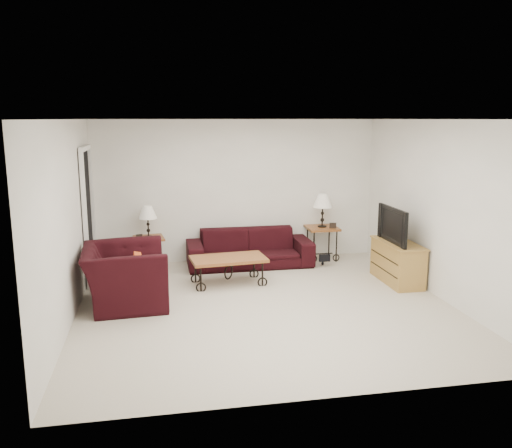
{
  "coord_description": "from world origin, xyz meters",
  "views": [
    {
      "loc": [
        -1.4,
        -6.73,
        2.51
      ],
      "look_at": [
        0.0,
        0.7,
        1.0
      ],
      "focal_mm": 37.14,
      "sensor_mm": 36.0,
      "label": 1
    }
  ],
  "objects_px": {
    "side_table_left": "(149,252)",
    "backpack": "(323,255)",
    "lamp_left": "(148,222)",
    "coffee_table": "(229,271)",
    "sofa": "(249,248)",
    "tv_stand": "(397,262)",
    "television": "(398,225)",
    "lamp_right": "(322,210)",
    "armchair": "(125,276)",
    "side_table_right": "(322,243)"
  },
  "relations": [
    {
      "from": "sofa",
      "to": "lamp_left",
      "type": "relative_size",
      "value": 3.98
    },
    {
      "from": "lamp_left",
      "to": "coffee_table",
      "type": "height_order",
      "value": "lamp_left"
    },
    {
      "from": "tv_stand",
      "to": "side_table_right",
      "type": "bearing_deg",
      "value": 115.77
    },
    {
      "from": "armchair",
      "to": "lamp_right",
      "type": "bearing_deg",
      "value": -65.86
    },
    {
      "from": "backpack",
      "to": "coffee_table",
      "type": "bearing_deg",
      "value": -142.64
    },
    {
      "from": "side_table_right",
      "to": "tv_stand",
      "type": "xyz_separation_m",
      "value": [
        0.74,
        -1.53,
        0.02
      ]
    },
    {
      "from": "lamp_left",
      "to": "coffee_table",
      "type": "xyz_separation_m",
      "value": [
        1.21,
        -1.15,
        -0.59
      ]
    },
    {
      "from": "side_table_left",
      "to": "coffee_table",
      "type": "height_order",
      "value": "side_table_left"
    },
    {
      "from": "lamp_left",
      "to": "backpack",
      "type": "xyz_separation_m",
      "value": [
        2.96,
        -0.39,
        -0.62
      ]
    },
    {
      "from": "side_table_left",
      "to": "armchair",
      "type": "distance_m",
      "value": 1.81
    },
    {
      "from": "sofa",
      "to": "television",
      "type": "bearing_deg",
      "value": -33.02
    },
    {
      "from": "lamp_left",
      "to": "television",
      "type": "distance_m",
      "value": 4.08
    },
    {
      "from": "side_table_right",
      "to": "backpack",
      "type": "bearing_deg",
      "value": -104.54
    },
    {
      "from": "sofa",
      "to": "coffee_table",
      "type": "relative_size",
      "value": 1.89
    },
    {
      "from": "television",
      "to": "side_table_left",
      "type": "bearing_deg",
      "value": -112.03
    },
    {
      "from": "side_table_right",
      "to": "backpack",
      "type": "distance_m",
      "value": 0.42
    },
    {
      "from": "tv_stand",
      "to": "television",
      "type": "xyz_separation_m",
      "value": [
        -0.02,
        0.0,
        0.59
      ]
    },
    {
      "from": "lamp_left",
      "to": "backpack",
      "type": "height_order",
      "value": "lamp_left"
    },
    {
      "from": "armchair",
      "to": "television",
      "type": "bearing_deg",
      "value": -90.22
    },
    {
      "from": "sofa",
      "to": "tv_stand",
      "type": "relative_size",
      "value": 2.02
    },
    {
      "from": "lamp_left",
      "to": "television",
      "type": "xyz_separation_m",
      "value": [
        3.78,
        -1.53,
        0.1
      ]
    },
    {
      "from": "tv_stand",
      "to": "coffee_table",
      "type": "bearing_deg",
      "value": 171.73
    },
    {
      "from": "sofa",
      "to": "backpack",
      "type": "xyz_separation_m",
      "value": [
        1.26,
        -0.21,
        -0.12
      ]
    },
    {
      "from": "sofa",
      "to": "side_table_left",
      "type": "distance_m",
      "value": 1.71
    },
    {
      "from": "side_table_right",
      "to": "tv_stand",
      "type": "height_order",
      "value": "tv_stand"
    },
    {
      "from": "lamp_left",
      "to": "tv_stand",
      "type": "xyz_separation_m",
      "value": [
        3.8,
        -1.53,
        -0.49
      ]
    },
    {
      "from": "side_table_left",
      "to": "backpack",
      "type": "xyz_separation_m",
      "value": [
        2.96,
        -0.39,
        -0.08
      ]
    },
    {
      "from": "side_table_left",
      "to": "tv_stand",
      "type": "xyz_separation_m",
      "value": [
        3.8,
        -1.53,
        0.05
      ]
    },
    {
      "from": "lamp_left",
      "to": "lamp_right",
      "type": "height_order",
      "value": "lamp_right"
    },
    {
      "from": "tv_stand",
      "to": "lamp_right",
      "type": "bearing_deg",
      "value": 115.77
    },
    {
      "from": "coffee_table",
      "to": "backpack",
      "type": "distance_m",
      "value": 1.91
    },
    {
      "from": "lamp_left",
      "to": "coffee_table",
      "type": "bearing_deg",
      "value": -43.7
    },
    {
      "from": "lamp_left",
      "to": "sofa",
      "type": "bearing_deg",
      "value": -6.03
    },
    {
      "from": "side_table_left",
      "to": "armchair",
      "type": "relative_size",
      "value": 0.43
    },
    {
      "from": "sofa",
      "to": "tv_stand",
      "type": "height_order",
      "value": "tv_stand"
    },
    {
      "from": "television",
      "to": "lamp_left",
      "type": "bearing_deg",
      "value": -112.03
    },
    {
      "from": "armchair",
      "to": "backpack",
      "type": "bearing_deg",
      "value": -70.73
    },
    {
      "from": "sofa",
      "to": "television",
      "type": "height_order",
      "value": "television"
    },
    {
      "from": "coffee_table",
      "to": "armchair",
      "type": "distance_m",
      "value": 1.65
    },
    {
      "from": "lamp_left",
      "to": "television",
      "type": "bearing_deg",
      "value": -22.03
    },
    {
      "from": "side_table_right",
      "to": "lamp_left",
      "type": "height_order",
      "value": "lamp_left"
    },
    {
      "from": "coffee_table",
      "to": "television",
      "type": "height_order",
      "value": "television"
    },
    {
      "from": "side_table_left",
      "to": "backpack",
      "type": "distance_m",
      "value": 2.99
    },
    {
      "from": "coffee_table",
      "to": "tv_stand",
      "type": "relative_size",
      "value": 1.07
    },
    {
      "from": "side_table_left",
      "to": "television",
      "type": "height_order",
      "value": "television"
    },
    {
      "from": "side_table_left",
      "to": "side_table_right",
      "type": "distance_m",
      "value": 3.06
    },
    {
      "from": "side_table_right",
      "to": "armchair",
      "type": "height_order",
      "value": "armchair"
    },
    {
      "from": "side_table_right",
      "to": "television",
      "type": "distance_m",
      "value": 1.8
    },
    {
      "from": "tv_stand",
      "to": "television",
      "type": "distance_m",
      "value": 0.59
    },
    {
      "from": "lamp_left",
      "to": "tv_stand",
      "type": "bearing_deg",
      "value": -21.93
    }
  ]
}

